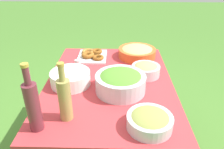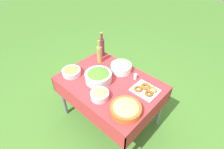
# 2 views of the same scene
# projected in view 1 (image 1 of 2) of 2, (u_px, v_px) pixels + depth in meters

# --- Properties ---
(picnic_table) EXTENTS (1.22, 0.88, 0.72)m
(picnic_table) POSITION_uv_depth(u_px,v_px,m) (109.00, 93.00, 1.59)
(picnic_table) COLOR #B73338
(picnic_table) RESTS_ON ground_plane
(salad_bowl) EXTENTS (0.33, 0.33, 0.13)m
(salad_bowl) POSITION_uv_depth(u_px,v_px,m) (121.00, 81.00, 1.40)
(salad_bowl) COLOR silver
(salad_bowl) RESTS_ON picnic_table
(pasta_bowl) EXTENTS (0.32, 0.32, 0.10)m
(pasta_bowl) POSITION_uv_depth(u_px,v_px,m) (137.00, 52.00, 1.89)
(pasta_bowl) COLOR #E05B28
(pasta_bowl) RESTS_ON picnic_table
(donut_platter) EXTENTS (0.29, 0.25, 0.05)m
(donut_platter) POSITION_uv_depth(u_px,v_px,m) (92.00, 55.00, 1.90)
(donut_platter) COLOR silver
(donut_platter) RESTS_ON picnic_table
(plate_stack) EXTENTS (0.27, 0.27, 0.10)m
(plate_stack) POSITION_uv_depth(u_px,v_px,m) (70.00, 78.00, 1.48)
(plate_stack) COLOR white
(plate_stack) RESTS_ON picnic_table
(olive_oil_bottle) EXTENTS (0.07, 0.07, 0.33)m
(olive_oil_bottle) POSITION_uv_depth(u_px,v_px,m) (65.00, 98.00, 1.13)
(olive_oil_bottle) COLOR #998E4C
(olive_oil_bottle) RESTS_ON picnic_table
(wine_bottle) EXTENTS (0.07, 0.07, 0.37)m
(wine_bottle) POSITION_uv_depth(u_px,v_px,m) (33.00, 105.00, 1.06)
(wine_bottle) COLOR maroon
(wine_bottle) RESTS_ON picnic_table
(bread_bowl) EXTENTS (0.21, 0.21, 0.10)m
(bread_bowl) POSITION_uv_depth(u_px,v_px,m) (146.00, 69.00, 1.60)
(bread_bowl) COLOR silver
(bread_bowl) RESTS_ON picnic_table
(olive_bowl) EXTENTS (0.24, 0.24, 0.09)m
(olive_bowl) POSITION_uv_depth(u_px,v_px,m) (150.00, 121.00, 1.11)
(olive_bowl) COLOR silver
(olive_bowl) RESTS_ON picnic_table
(salt_shaker) EXTENTS (0.04, 0.04, 0.07)m
(salt_shaker) POSITION_uv_depth(u_px,v_px,m) (78.00, 64.00, 1.70)
(salt_shaker) COLOR white
(salt_shaker) RESTS_ON picnic_table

